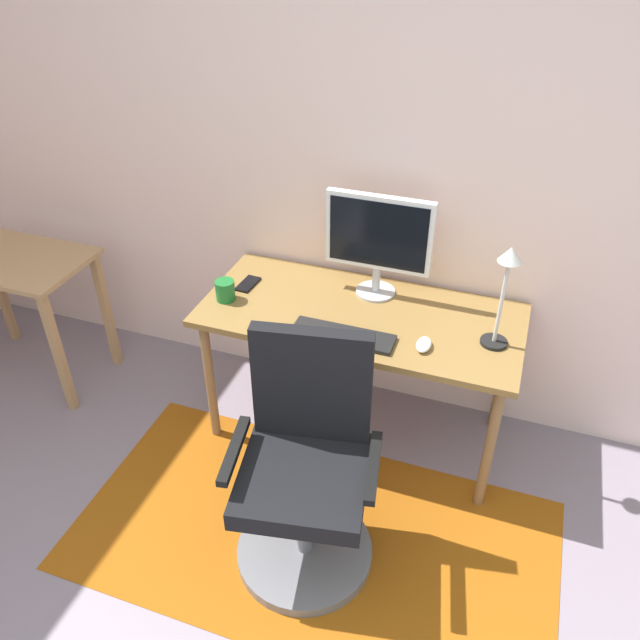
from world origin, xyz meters
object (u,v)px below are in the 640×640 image
keyboard (343,335)px  cell_phone (248,284)px  desk (360,326)px  coffee_cup (225,290)px  monitor (379,237)px  computer_mouse (424,345)px  desk_lamp (505,282)px  office_chair (306,479)px  side_table (14,279)px

keyboard → cell_phone: size_ratio=3.07×
desk → coffee_cup: 0.62m
monitor → computer_mouse: monitor is taller
desk → coffee_cup: size_ratio=14.82×
keyboard → computer_mouse: 0.33m
computer_mouse → coffee_cup: coffee_cup is taller
cell_phone → coffee_cup: bearing=-101.7°
desk → desk_lamp: 0.68m
coffee_cup → office_chair: bearing=-44.9°
desk → computer_mouse: computer_mouse is taller
monitor → computer_mouse: (0.29, -0.34, -0.26)m
desk → computer_mouse: bearing=-27.4°
monitor → side_table: bearing=-170.0°
cell_phone → side_table: size_ratio=0.18×
cell_phone → side_table: (-1.22, -0.18, -0.11)m
coffee_cup → office_chair: size_ratio=0.10×
coffee_cup → computer_mouse: bearing=-3.8°
coffee_cup → cell_phone: 0.16m
coffee_cup → side_table: (-1.18, -0.04, -0.16)m
desk → monitor: 0.40m
desk_lamp → office_chair: size_ratio=0.45×
desk → desk_lamp: desk_lamp is taller
desk → coffee_cup: bearing=-170.4°
cell_phone → office_chair: bearing=-48.9°
desk → computer_mouse: (0.31, -0.16, 0.09)m
side_table → cell_phone: bearing=8.6°
desk_lamp → side_table: size_ratio=0.56×
coffee_cup → cell_phone: size_ratio=0.68×
desk → cell_phone: 0.57m
monitor → keyboard: (-0.04, -0.38, -0.27)m
computer_mouse → desk: bearing=152.6°
desk_lamp → side_table: 2.39m
desk_lamp → keyboard: bearing=-164.6°
cell_phone → desk: bearing=-0.4°
coffee_cup → keyboard: bearing=-9.6°
keyboard → desk_lamp: desk_lamp is taller
monitor → cell_phone: 0.65m
desk → office_chair: 0.75m
desk → office_chair: (0.01, -0.71, -0.24)m
cell_phone → keyboard: bearing=-20.1°
keyboard → side_table: size_ratio=0.54×
coffee_cup → cell_phone: bearing=74.2°
coffee_cup → monitor: bearing=24.2°
desk → cell_phone: (-0.56, 0.04, 0.08)m
desk → keyboard: 0.22m
side_table → office_chair: bearing=-17.6°
desk → side_table: size_ratio=1.76×
keyboard → office_chair: office_chair is taller
cell_phone → side_table: side_table is taller
keyboard → coffee_cup: bearing=170.4°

